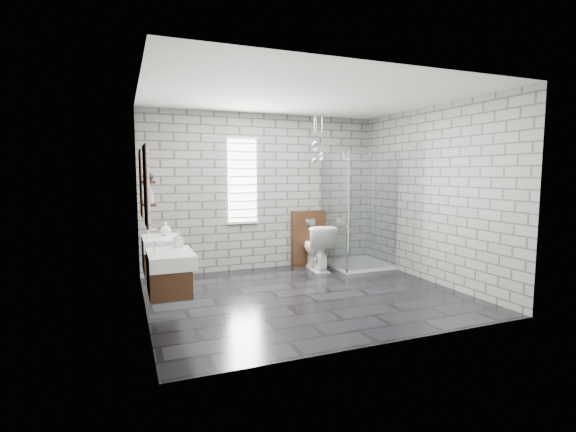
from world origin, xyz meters
TOP-DOWN VIEW (x-y plane):
  - floor at (0.00, 0.00)m, footprint 4.20×3.60m
  - ceiling at (0.00, 0.00)m, footprint 4.20×3.60m
  - wall_back at (0.00, 1.81)m, footprint 4.20×0.02m
  - wall_front at (0.00, -1.81)m, footprint 4.20×0.02m
  - wall_left at (-2.11, 0.00)m, footprint 0.02×3.60m
  - wall_right at (2.11, 0.00)m, footprint 0.02×3.60m
  - vanity_left at (-1.91, -0.63)m, footprint 0.47×0.70m
  - vanity_right at (-1.91, 0.47)m, footprint 0.47×0.70m
  - shelf_lower at (-2.03, -0.05)m, footprint 0.14×0.30m
  - shelf_upper at (-2.03, -0.05)m, footprint 0.14×0.30m
  - window at (-0.40, 1.78)m, footprint 0.56×0.05m
  - cistern_panel at (0.80, 1.70)m, footprint 0.60×0.20m
  - flush_plate at (0.80, 1.60)m, footprint 0.18×0.01m
  - shower_enclosure at (1.50, 1.18)m, footprint 1.00×1.00m
  - pendant_cluster at (0.82, 1.37)m, footprint 0.27×0.26m
  - toilet at (0.80, 1.32)m, footprint 0.53×0.82m
  - soap_bottle_a at (-1.75, -0.38)m, footprint 0.10×0.11m
  - soap_bottle_b at (-1.79, 0.62)m, footprint 0.14×0.14m
  - soap_bottle_c at (-2.02, -0.13)m, footprint 0.10×0.10m
  - vase at (-2.02, 0.01)m, footprint 0.13×0.13m

SIDE VIEW (x-z plane):
  - floor at x=0.00m, z-range -0.02..0.00m
  - toilet at x=0.80m, z-range 0.00..0.79m
  - cistern_panel at x=0.80m, z-range 0.00..1.00m
  - shower_enclosure at x=1.50m, z-range -0.51..1.52m
  - vanity_left at x=-1.91m, z-range -0.03..1.54m
  - vanity_right at x=-1.91m, z-range -0.03..1.54m
  - flush_plate at x=0.80m, z-range 0.74..0.86m
  - soap_bottle_b at x=-1.79m, z-range 0.85..1.03m
  - soap_bottle_a at x=-1.75m, z-range 0.85..1.03m
  - shelf_lower at x=-2.03m, z-range 1.31..1.33m
  - wall_back at x=0.00m, z-range 0.00..2.70m
  - wall_front at x=0.00m, z-range 0.00..2.70m
  - wall_left at x=-2.11m, z-range 0.00..2.70m
  - wall_right at x=2.11m, z-range 0.00..2.70m
  - soap_bottle_c at x=-2.02m, z-range 1.33..1.53m
  - window at x=-0.40m, z-range 0.81..2.29m
  - shelf_upper at x=-2.03m, z-range 1.57..1.59m
  - vase at x=-2.02m, z-range 1.59..1.71m
  - pendant_cluster at x=0.82m, z-range 1.60..2.45m
  - ceiling at x=0.00m, z-range 2.70..2.72m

